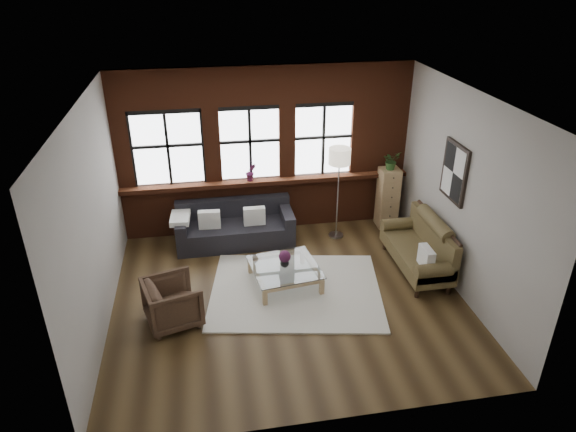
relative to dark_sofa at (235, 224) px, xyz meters
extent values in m
plane|color=#392815|center=(0.69, -1.90, -0.39)|extent=(5.50, 5.50, 0.00)
plane|color=white|center=(0.69, -1.90, 2.81)|extent=(5.50, 5.50, 0.00)
plane|color=#A7A29B|center=(0.69, 0.60, 1.21)|extent=(5.50, 0.00, 5.50)
plane|color=#A7A29B|center=(0.69, -4.40, 1.21)|extent=(5.50, 0.00, 5.50)
plane|color=#A7A29B|center=(-2.06, -1.90, 1.21)|extent=(0.00, 5.00, 5.00)
plane|color=#A7A29B|center=(3.44, -1.90, 1.21)|extent=(0.00, 5.00, 5.00)
cube|color=#592715|center=(0.69, 0.45, 0.65)|extent=(5.50, 0.30, 0.08)
cube|color=beige|center=(0.84, -1.77, -0.38)|extent=(3.07, 2.60, 0.03)
cube|color=white|center=(-0.47, -0.10, 0.19)|extent=(0.41, 0.16, 0.34)
cube|color=white|center=(0.36, -0.10, 0.19)|extent=(0.40, 0.14, 0.34)
cube|color=white|center=(2.91, -2.04, 0.19)|extent=(0.14, 0.38, 0.34)
imported|color=#422E21|center=(-1.09, -2.23, -0.04)|extent=(0.95, 0.94, 0.71)
imported|color=#B2B2B2|center=(0.69, -1.54, 0.03)|extent=(0.19, 0.19, 0.15)
sphere|color=#531C42|center=(0.69, -1.54, 0.14)|extent=(0.20, 0.20, 0.20)
cube|color=tan|center=(3.06, 0.19, 0.22)|extent=(0.37, 0.37, 1.22)
imported|color=#2D5923|center=(3.06, 0.19, 1.00)|extent=(0.40, 0.38, 0.36)
imported|color=#531C42|center=(0.37, 0.42, 0.86)|extent=(0.19, 0.16, 0.35)
camera|label=1|loc=(-0.47, -8.56, 4.51)|focal=32.00mm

